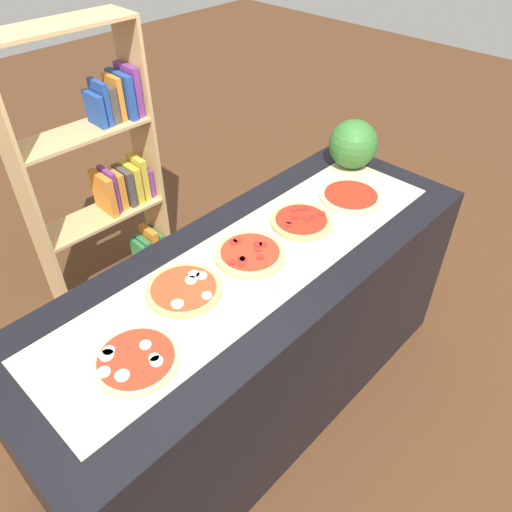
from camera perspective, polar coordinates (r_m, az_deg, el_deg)
The scene contains 10 objects.
ground_plane at distance 2.59m, azimuth 0.00°, elevation -15.80°, with size 12.00×12.00×0.00m, color #4C2D19.
counter at distance 2.23m, azimuth 0.00°, elevation -9.29°, with size 2.04×0.75×0.90m, color black.
parchment_paper at distance 1.91m, azimuth 0.00°, elevation -0.44°, with size 1.82×0.47×0.00m, color beige.
pizza_mozzarella_0 at distance 1.60m, azimuth -13.79°, elevation -11.65°, with size 0.27×0.27×0.03m.
pizza_mozzarella_1 at distance 1.79m, azimuth -8.37°, elevation -3.82°, with size 0.28×0.28×0.02m.
pizza_pepperoni_2 at distance 1.92m, azimuth -0.71°, elevation 0.28°, with size 0.28×0.28×0.03m.
pizza_pepperoni_3 at distance 2.11m, azimuth 5.27°, elevation 4.09°, with size 0.27×0.27×0.03m.
pizza_plain_4 at distance 2.30m, azimuth 10.95°, elevation 6.86°, with size 0.29×0.29×0.02m.
watermelon at distance 2.51m, azimuth 11.24°, elevation 12.64°, with size 0.24×0.24×0.24m, color #2D6628.
bookshelf at distance 2.87m, azimuth -16.93°, elevation 8.94°, with size 0.74×0.27×1.55m.
Camera 1 is at (-1.05, -1.01, 2.14)m, focal length 34.38 mm.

